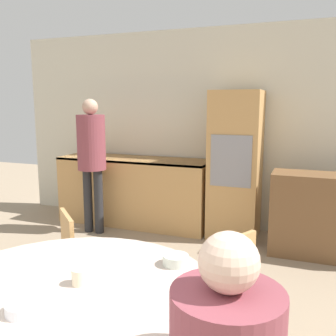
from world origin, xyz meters
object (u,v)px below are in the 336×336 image
at_px(oven_unit, 235,165).
at_px(sideboard, 328,217).
at_px(dining_table, 68,330).
at_px(chair_far_left, 55,266).
at_px(bowl_far, 25,307).
at_px(bowl_near, 176,260).
at_px(cup, 80,277).
at_px(chair_far_right, 221,289).
at_px(person_standing, 92,151).

bearing_deg(oven_unit, sideboard, -16.81).
relative_size(oven_unit, dining_table, 1.23).
xyz_separation_m(chair_far_left, bowl_far, (0.60, -0.95, 0.31)).
xyz_separation_m(dining_table, bowl_near, (0.37, 0.47, 0.22)).
height_order(sideboard, dining_table, sideboard).
distance_m(oven_unit, chair_far_left, 2.60).
distance_m(cup, bowl_near, 0.52).
height_order(sideboard, chair_far_right, sideboard).
bearing_deg(dining_table, cup, 81.49).
height_order(chair_far_left, bowl_near, chair_far_left).
xyz_separation_m(sideboard, dining_table, (-1.24, -2.85, 0.13)).
bearing_deg(sideboard, chair_far_right, -109.03).
distance_m(chair_far_right, bowl_near, 0.51).
bearing_deg(sideboard, bowl_far, -113.09).
bearing_deg(bowl_far, bowl_near, 57.25).
bearing_deg(person_standing, sideboard, 4.13).
relative_size(oven_unit, chair_far_left, 2.09).
height_order(sideboard, bowl_near, sideboard).
bearing_deg(chair_far_right, dining_table, -5.05).
relative_size(person_standing, cup, 21.74).
bearing_deg(bowl_near, oven_unit, 94.15).
relative_size(chair_far_left, bowl_near, 6.05).
bearing_deg(sideboard, dining_table, -113.56).
bearing_deg(oven_unit, chair_far_left, -108.85).
bearing_deg(oven_unit, bowl_near, -85.85).
relative_size(sideboard, chair_far_left, 1.39).
bearing_deg(bowl_near, dining_table, -128.48).
relative_size(oven_unit, cup, 22.97).
bearing_deg(bowl_near, person_standing, 131.05).
xyz_separation_m(dining_table, chair_far_right, (0.55, 0.83, -0.10)).
height_order(chair_far_left, chair_far_right, same).
distance_m(person_standing, bowl_near, 2.91).
xyz_separation_m(dining_table, bowl_far, (-0.06, -0.20, 0.22)).
xyz_separation_m(chair_far_left, bowl_near, (1.03, -0.28, 0.32)).
xyz_separation_m(oven_unit, dining_table, (-0.18, -3.18, -0.31)).
bearing_deg(bowl_far, chair_far_left, 122.14).
xyz_separation_m(cup, bowl_near, (0.36, 0.38, -0.01)).
distance_m(oven_unit, bowl_far, 3.39).
distance_m(sideboard, bowl_far, 3.34).
distance_m(sideboard, chair_far_right, 2.14).
xyz_separation_m(oven_unit, sideboard, (1.07, -0.32, -0.44)).
height_order(sideboard, bowl_far, sideboard).
relative_size(oven_unit, chair_far_right, 2.09).
height_order(sideboard, cup, sideboard).
bearing_deg(dining_table, chair_far_left, 131.22).
bearing_deg(dining_table, oven_unit, 86.84).
bearing_deg(dining_table, bowl_near, 51.52).
xyz_separation_m(chair_far_right, bowl_far, (-0.60, -1.03, 0.31)).
bearing_deg(chair_far_left, bowl_far, -14.12).
bearing_deg(person_standing, dining_table, -60.02).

